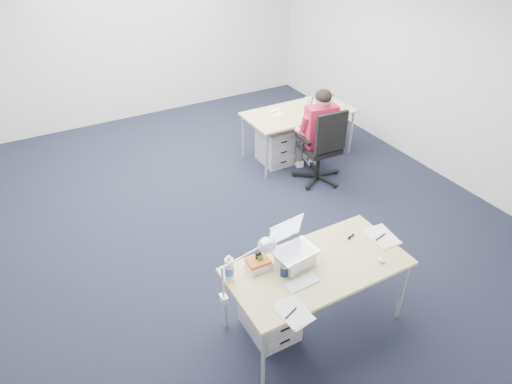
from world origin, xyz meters
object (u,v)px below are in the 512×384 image
(desk_near, at_px, (318,269))
(dark_laptop, at_px, (325,105))
(wireless_keyboard, at_px, (302,283))
(book_stack, at_px, (259,264))
(cordless_phone, at_px, (258,259))
(headphones, at_px, (297,249))
(water_bottle, at_px, (229,268))
(desk_far, at_px, (299,115))
(silver_laptop, at_px, (296,247))
(drawer_pedestal_near, at_px, (270,310))
(computer_mouse, at_px, (381,260))
(drawer_pedestal_far, at_px, (275,145))
(office_chair, at_px, (320,161))
(bear_figurine, at_px, (260,261))
(sunglasses, at_px, (351,237))
(far_cup, at_px, (307,101))
(can_koozie, at_px, (284,270))
(desk_lamp, at_px, (240,272))

(desk_near, relative_size, dark_laptop, 4.65)
(wireless_keyboard, height_order, book_stack, book_stack)
(book_stack, height_order, cordless_phone, cordless_phone)
(desk_near, height_order, headphones, headphones)
(water_bottle, bearing_deg, desk_far, 47.02)
(silver_laptop, bearing_deg, drawer_pedestal_near, 174.16)
(computer_mouse, bearing_deg, drawer_pedestal_far, 77.85)
(office_chair, bearing_deg, desk_near, -122.94)
(desk_near, height_order, book_stack, book_stack)
(computer_mouse, height_order, headphones, headphones)
(wireless_keyboard, bearing_deg, drawer_pedestal_near, 123.05)
(bear_figurine, xyz_separation_m, sunglasses, (0.95, -0.07, -0.06))
(drawer_pedestal_far, bearing_deg, silver_laptop, -117.97)
(desk_far, distance_m, bear_figurine, 3.36)
(desk_near, bearing_deg, bear_figurine, 153.18)
(bear_figurine, xyz_separation_m, book_stack, (-0.02, -0.00, -0.02))
(cordless_phone, relative_size, far_cup, 1.65)
(dark_laptop, bearing_deg, far_cup, 107.10)
(dark_laptop, bearing_deg, wireless_keyboard, -115.92)
(desk_far, bearing_deg, drawer_pedestal_far, -179.51)
(wireless_keyboard, relative_size, can_koozie, 2.64)
(book_stack, xyz_separation_m, sunglasses, (0.96, -0.07, -0.04))
(computer_mouse, bearing_deg, dark_laptop, 64.41)
(drawer_pedestal_far, bearing_deg, dark_laptop, -18.50)
(water_bottle, distance_m, book_stack, 0.29)
(headphones, relative_size, book_stack, 0.96)
(water_bottle, bearing_deg, wireless_keyboard, -34.15)
(water_bottle, xyz_separation_m, far_cup, (2.70, 2.79, -0.08))
(computer_mouse, height_order, can_koozie, can_koozie)
(can_koozie, xyz_separation_m, book_stack, (-0.14, 0.18, -0.01))
(desk_lamp, bearing_deg, can_koozie, -9.00)
(office_chair, distance_m, book_stack, 2.77)
(office_chair, bearing_deg, dark_laptop, 54.91)
(desk_far, bearing_deg, cordless_phone, -129.58)
(desk_near, distance_m, office_chair, 2.61)
(silver_laptop, distance_m, bear_figurine, 0.33)
(drawer_pedestal_near, relative_size, far_cup, 5.40)
(desk_lamp, bearing_deg, cordless_phone, 25.80)
(drawer_pedestal_near, distance_m, water_bottle, 0.68)
(desk_near, height_order, computer_mouse, computer_mouse)
(desk_far, xyz_separation_m, silver_laptop, (-1.85, -2.71, 0.24))
(desk_far, xyz_separation_m, sunglasses, (-1.18, -2.67, 0.06))
(desk_far, relative_size, bear_figurine, 11.34)
(drawer_pedestal_far, relative_size, can_koozie, 5.02)
(desk_far, distance_m, drawer_pedestal_near, 3.45)
(drawer_pedestal_far, xyz_separation_m, computer_mouse, (-0.75, -3.05, 0.47))
(desk_far, bearing_deg, drawer_pedestal_near, -127.53)
(cordless_phone, xyz_separation_m, sunglasses, (0.96, -0.08, -0.07))
(headphones, distance_m, cordless_phone, 0.42)
(wireless_keyboard, bearing_deg, desk_lamp, 162.37)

